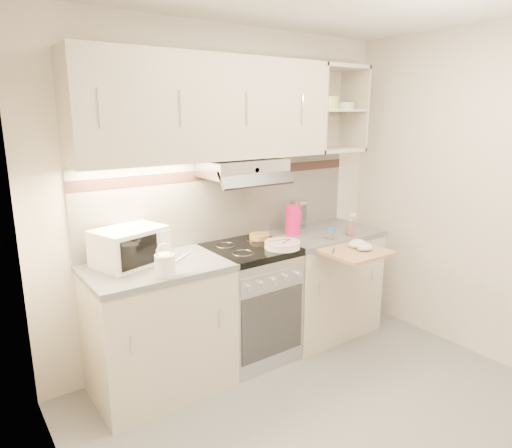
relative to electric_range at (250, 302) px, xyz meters
The scene contains 17 objects.
ground 1.19m from the electric_range, 90.00° to the right, with size 3.00×3.00×0.00m, color gray.
room_shell 1.39m from the electric_range, 89.81° to the right, with size 3.04×2.84×2.52m.
base_cabinet_left 0.75m from the electric_range, behind, with size 0.90×0.60×0.86m, color beige.
worktop_left 0.86m from the electric_range, behind, with size 0.92×0.62×0.04m, color slate.
base_cabinet_right 0.75m from the electric_range, ahead, with size 0.90×0.60×0.86m, color beige.
worktop_right 0.86m from the electric_range, ahead, with size 0.92×0.62×0.04m, color slate.
electric_range is the anchor object (origin of this frame).
microwave 1.05m from the electric_range, behind, with size 0.51×0.43×0.24m.
watering_can 0.96m from the electric_range, 164.06° to the right, with size 0.24×0.12×0.21m.
plate_stack 0.53m from the electric_range, 46.64° to the right, with size 0.26×0.26×0.06m.
bread_loaf 0.52m from the electric_range, 33.17° to the left, with size 0.16×0.16×0.04m, color #A56E3D.
pink_pitcher 0.76m from the electric_range, ahead, with size 0.13×0.12×0.24m.
glass_jar 0.90m from the electric_range, 16.71° to the left, with size 0.13×0.13×0.24m.
spice_jar 0.83m from the electric_range, 19.40° to the right, with size 0.07×0.07×0.10m.
spray_bottle 1.02m from the electric_range, 14.56° to the right, with size 0.07×0.07×0.20m.
cutting_board 0.89m from the electric_range, 39.88° to the right, with size 0.45×0.41×0.02m, color tan.
dish_towel 0.93m from the electric_range, 37.93° to the right, with size 0.22×0.19×0.06m, color silver, non-canonical shape.
Camera 1 is at (-1.86, -1.60, 1.88)m, focal length 32.00 mm.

